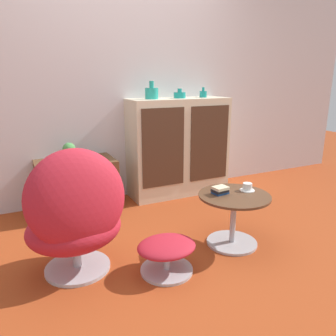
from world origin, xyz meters
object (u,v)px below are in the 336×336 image
object	(u,v)px
ottoman	(167,251)
coffee_table	(233,214)
egg_chair	(76,215)
book_stack	(220,190)
vase_inner_left	(180,95)
vase_leftmost	(152,93)
vase_inner_right	(203,94)
sideboard	(179,147)
tv_console	(77,186)
teacup	(247,188)
potted_plant	(69,152)

from	to	relation	value
ottoman	coffee_table	size ratio (longest dim) A/B	0.74
egg_chair	book_stack	bearing A→B (deg)	-2.84
vase_inner_left	coffee_table	bearing A→B (deg)	-98.26
vase_leftmost	vase_inner_right	distance (m)	0.62
ottoman	vase_leftmost	xyz separation A→B (m)	(0.49, 1.38, 0.97)
coffee_table	book_stack	distance (m)	0.22
sideboard	tv_console	bearing A→B (deg)	-178.76
sideboard	ottoman	size ratio (longest dim) A/B	2.73
sideboard	vase_inner_right	xyz separation A→B (m)	(0.30, 0.00, 0.57)
coffee_table	teacup	bearing A→B (deg)	12.30
tv_console	vase_inner_left	size ratio (longest dim) A/B	5.73
potted_plant	coffee_table	bearing A→B (deg)	-50.62
vase_leftmost	vase_inner_left	bearing A→B (deg)	0.00
egg_chair	coffee_table	distance (m)	1.19
ottoman	tv_console	bearing A→B (deg)	103.64
coffee_table	vase_leftmost	world-z (taller)	vase_leftmost
coffee_table	vase_inner_right	world-z (taller)	vase_inner_right
egg_chair	teacup	world-z (taller)	egg_chair
potted_plant	teacup	distance (m)	1.68
ottoman	vase_leftmost	size ratio (longest dim) A/B	2.25
vase_inner_left	book_stack	distance (m)	1.39
tv_console	coffee_table	xyz separation A→B (m)	(0.96, -1.23, 0.00)
tv_console	potted_plant	world-z (taller)	potted_plant
sideboard	book_stack	xyz separation A→B (m)	(-0.26, -1.19, -0.09)
vase_leftmost	vase_inner_right	bearing A→B (deg)	0.00
tv_console	book_stack	distance (m)	1.47
sideboard	potted_plant	xyz separation A→B (m)	(-1.18, -0.02, 0.06)
vase_leftmost	teacup	size ratio (longest dim) A/B	1.54
tv_console	coffee_table	bearing A→B (deg)	-51.94
teacup	book_stack	xyz separation A→B (m)	(-0.24, 0.03, 0.00)
coffee_table	vase_inner_right	distance (m)	1.59
tv_console	vase_inner_right	size ratio (longest dim) A/B	6.72
vase_leftmost	vase_inner_left	world-z (taller)	vase_leftmost
tv_console	book_stack	bearing A→B (deg)	-53.16
teacup	vase_inner_right	bearing A→B (deg)	75.00
sideboard	teacup	bearing A→B (deg)	-91.17
sideboard	ottoman	distance (m)	1.64
vase_leftmost	vase_inner_right	xyz separation A→B (m)	(0.62, 0.00, -0.02)
teacup	egg_chair	bearing A→B (deg)	176.31
egg_chair	coffee_table	xyz separation A→B (m)	(1.17, -0.12, -0.17)
sideboard	tv_console	world-z (taller)	sideboard
coffee_table	vase_inner_right	bearing A→B (deg)	69.25
book_stack	coffee_table	bearing A→B (deg)	-35.52
tv_console	egg_chair	world-z (taller)	egg_chair
vase_inner_right	potted_plant	world-z (taller)	vase_inner_right
egg_chair	sideboard	bearing A→B (deg)	40.17
ottoman	teacup	size ratio (longest dim) A/B	3.47
vase_inner_right	teacup	world-z (taller)	vase_inner_right
sideboard	ottoman	bearing A→B (deg)	-120.50
book_stack	vase_inner_right	bearing A→B (deg)	64.64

